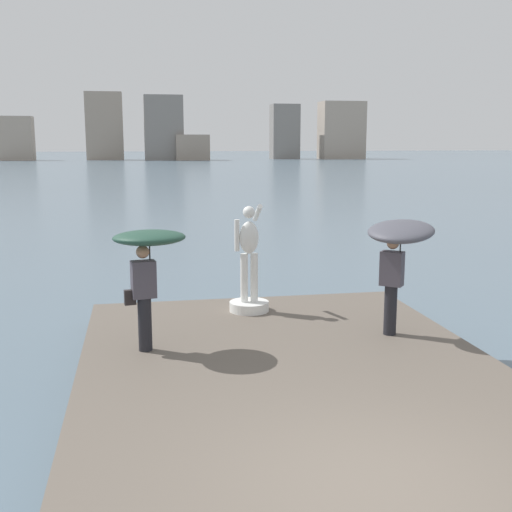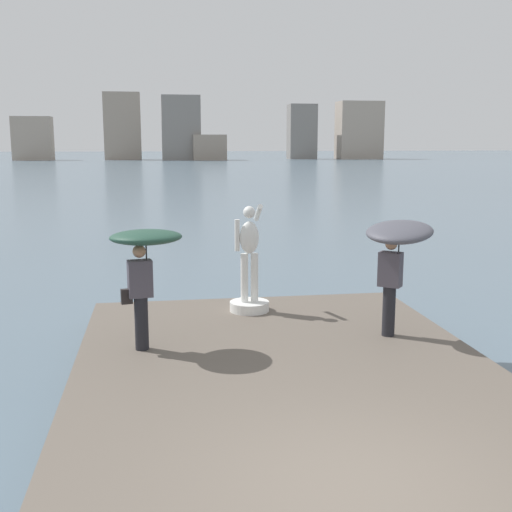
% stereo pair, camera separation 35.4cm
% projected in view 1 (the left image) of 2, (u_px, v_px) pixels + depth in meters
% --- Properties ---
extents(ground_plane, '(400.00, 400.00, 0.00)m').
position_uv_depth(ground_plane, '(170.00, 195.00, 45.04)').
color(ground_plane, slate).
extents(pier, '(6.40, 10.82, 0.40)m').
position_uv_depth(pier, '(311.00, 407.00, 8.63)').
color(pier, '#60564C').
rests_on(pier, ground).
extents(statue_white_figure, '(0.79, 0.96, 2.14)m').
position_uv_depth(statue_white_figure, '(249.00, 275.00, 12.64)').
color(statue_white_figure, white).
rests_on(statue_white_figure, pier).
extents(onlooker_left, '(1.35, 1.36, 1.97)m').
position_uv_depth(onlooker_left, '(148.00, 253.00, 10.13)').
color(onlooker_left, black).
rests_on(onlooker_left, pier).
extents(onlooker_right, '(1.61, 1.61, 2.07)m').
position_uv_depth(onlooker_right, '(399.00, 244.00, 10.91)').
color(onlooker_right, black).
rests_on(onlooker_right, pier).
extents(distant_skyline, '(91.35, 10.86, 13.46)m').
position_uv_depth(distant_skyline, '(182.00, 132.00, 129.86)').
color(distant_skyline, gray).
rests_on(distant_skyline, ground).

